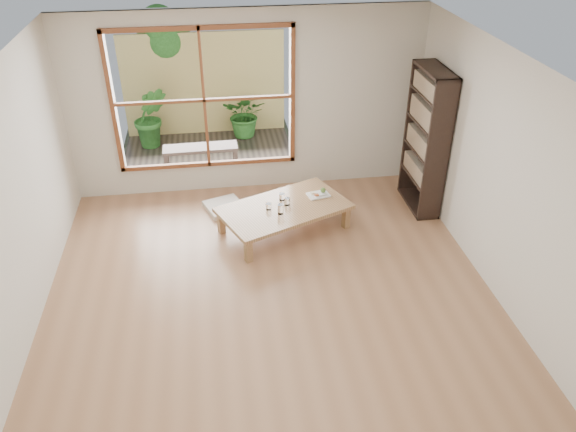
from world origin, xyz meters
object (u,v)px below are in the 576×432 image
(low_table, at_px, (284,209))
(food_tray, at_px, (319,194))
(garden_bench, at_px, (201,150))
(bookshelf, at_px, (426,141))

(low_table, relative_size, food_tray, 5.78)
(food_tray, height_order, garden_bench, food_tray)
(bookshelf, bearing_deg, food_tray, -173.69)
(low_table, bearing_deg, food_tray, 1.16)
(low_table, relative_size, bookshelf, 0.95)
(bookshelf, relative_size, garden_bench, 1.69)
(bookshelf, distance_m, garden_bench, 3.48)
(bookshelf, height_order, food_tray, bookshelf)
(low_table, bearing_deg, garden_bench, 95.31)
(low_table, xyz_separation_m, bookshelf, (1.99, 0.40, 0.67))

